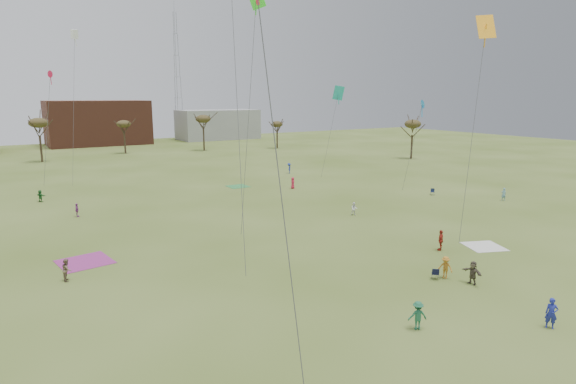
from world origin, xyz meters
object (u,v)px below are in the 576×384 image
camp_chair_center (435,276)px  camp_chair_right (432,193)px  radio_tower (177,76)px  flyer_near_center (418,315)px  flyer_near_right (551,313)px  spectator_fore_a (441,240)px

camp_chair_center → camp_chair_right: same height
camp_chair_center → radio_tower: 126.73m
camp_chair_center → flyer_near_center: bearing=78.9°
flyer_near_right → spectator_fore_a: bearing=120.8°
flyer_near_center → camp_chair_right: bearing=-115.4°
flyer_near_center → camp_chair_center: size_ratio=1.96×
radio_tower → camp_chair_center: bearing=-100.8°
flyer_near_center → flyer_near_right: (6.68, -3.97, 0.06)m
radio_tower → flyer_near_center: bearing=-103.4°
flyer_near_center → flyer_near_right: bearing=173.6°
radio_tower → flyer_near_right: bearing=-100.2°
flyer_near_center → camp_chair_right: 39.88m
spectator_fore_a → camp_chair_right: (17.87, 16.72, -0.65)m
flyer_near_right → flyer_near_center: bearing=-155.8°
flyer_near_right → camp_chair_center: bearing=143.4°
flyer_near_right → camp_chair_right: size_ratio=2.09×
flyer_near_right → spectator_fore_a: size_ratio=1.00×
flyer_near_center → spectator_fore_a: 15.48m
flyer_near_right → camp_chair_right: (23.71, 29.78, -0.65)m
flyer_near_center → camp_chair_center: (6.90, 4.73, -0.59)m
camp_chair_right → flyer_near_center: bearing=-94.2°
flyer_near_center → spectator_fore_a: size_ratio=0.93×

